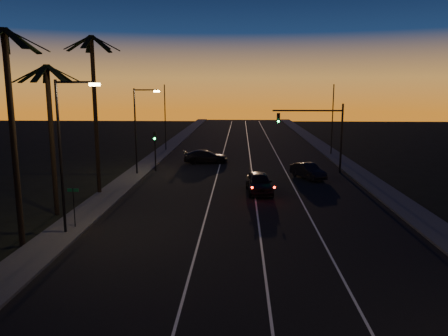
{
  "coord_description": "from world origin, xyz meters",
  "views": [
    {
      "loc": [
        -0.67,
        -4.31,
        8.53
      ],
      "look_at": [
        -1.76,
        23.7,
        3.38
      ],
      "focal_mm": 35.0,
      "sensor_mm": 36.0,
      "label": 1
    }
  ],
  "objects_px": {
    "signal_mast": "(318,126)",
    "right_car": "(308,171)",
    "cross_car": "(206,156)",
    "lead_car": "(259,183)"
  },
  "relations": [
    {
      "from": "lead_car",
      "to": "cross_car",
      "type": "distance_m",
      "value": 15.41
    },
    {
      "from": "signal_mast",
      "to": "lead_car",
      "type": "bearing_deg",
      "value": -124.58
    },
    {
      "from": "lead_car",
      "to": "right_car",
      "type": "bearing_deg",
      "value": 50.81
    },
    {
      "from": "right_car",
      "to": "cross_car",
      "type": "height_order",
      "value": "cross_car"
    },
    {
      "from": "signal_mast",
      "to": "cross_car",
      "type": "xyz_separation_m",
      "value": [
        -11.86,
        5.26,
        -4.03
      ]
    },
    {
      "from": "lead_car",
      "to": "right_car",
      "type": "height_order",
      "value": "lead_car"
    },
    {
      "from": "cross_car",
      "to": "signal_mast",
      "type": "bearing_deg",
      "value": -23.94
    },
    {
      "from": "signal_mast",
      "to": "cross_car",
      "type": "relative_size",
      "value": 1.34
    },
    {
      "from": "signal_mast",
      "to": "right_car",
      "type": "height_order",
      "value": "signal_mast"
    },
    {
      "from": "signal_mast",
      "to": "lead_car",
      "type": "relative_size",
      "value": 1.26
    }
  ]
}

